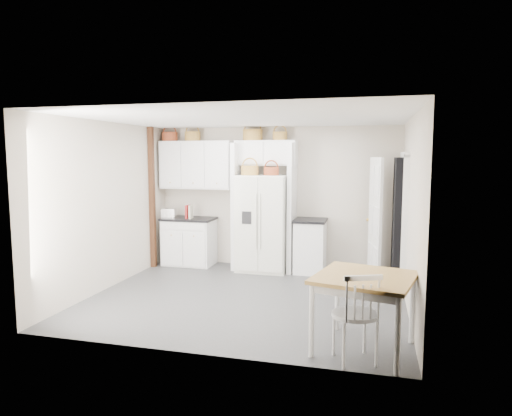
# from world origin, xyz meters

# --- Properties ---
(floor) EXTENTS (4.50, 4.50, 0.00)m
(floor) POSITION_xyz_m (0.00, 0.00, 0.00)
(floor) COLOR #393939
(floor) RESTS_ON ground
(ceiling) EXTENTS (4.50, 4.50, 0.00)m
(ceiling) POSITION_xyz_m (0.00, 0.00, 2.60)
(ceiling) COLOR white
(ceiling) RESTS_ON wall_back
(wall_back) EXTENTS (4.50, 0.00, 4.50)m
(wall_back) POSITION_xyz_m (0.00, 2.00, 1.30)
(wall_back) COLOR beige
(wall_back) RESTS_ON floor
(wall_left) EXTENTS (0.00, 4.00, 4.00)m
(wall_left) POSITION_xyz_m (-2.25, 0.00, 1.30)
(wall_left) COLOR beige
(wall_left) RESTS_ON floor
(wall_right) EXTENTS (0.00, 4.00, 4.00)m
(wall_right) POSITION_xyz_m (2.25, 0.00, 1.30)
(wall_right) COLOR beige
(wall_right) RESTS_ON floor
(refrigerator) EXTENTS (0.90, 0.72, 1.73)m
(refrigerator) POSITION_xyz_m (-0.15, 1.63, 0.87)
(refrigerator) COLOR white
(refrigerator) RESTS_ON floor
(base_cab_left) EXTENTS (0.93, 0.59, 0.86)m
(base_cab_left) POSITION_xyz_m (-1.62, 1.70, 0.43)
(base_cab_left) COLOR white
(base_cab_left) RESTS_ON floor
(base_cab_right) EXTENTS (0.52, 0.62, 0.91)m
(base_cab_right) POSITION_xyz_m (0.70, 1.70, 0.46)
(base_cab_right) COLOR white
(base_cab_right) RESTS_ON floor
(dining_table) EXTENTS (1.18, 1.18, 0.82)m
(dining_table) POSITION_xyz_m (1.70, -1.45, 0.41)
(dining_table) COLOR olive
(dining_table) RESTS_ON floor
(windsor_chair) EXTENTS (0.60, 0.58, 0.97)m
(windsor_chair) POSITION_xyz_m (1.62, -1.75, 0.49)
(windsor_chair) COLOR white
(windsor_chair) RESTS_ON floor
(counter_left) EXTENTS (0.97, 0.63, 0.04)m
(counter_left) POSITION_xyz_m (-1.62, 1.70, 0.88)
(counter_left) COLOR black
(counter_left) RESTS_ON base_cab_left
(counter_right) EXTENTS (0.56, 0.67, 0.04)m
(counter_right) POSITION_xyz_m (0.70, 1.70, 0.94)
(counter_right) COLOR black
(counter_right) RESTS_ON base_cab_right
(toaster) EXTENTS (0.28, 0.18, 0.18)m
(toaster) POSITION_xyz_m (-1.99, 1.59, 0.99)
(toaster) COLOR silver
(toaster) RESTS_ON counter_left
(cookbook_red) EXTENTS (0.04, 0.17, 0.25)m
(cookbook_red) POSITION_xyz_m (-1.61, 1.62, 1.03)
(cookbook_red) COLOR maroon
(cookbook_red) RESTS_ON counter_left
(cookbook_cream) EXTENTS (0.05, 0.17, 0.25)m
(cookbook_cream) POSITION_xyz_m (-1.55, 1.62, 1.03)
(cookbook_cream) COLOR beige
(cookbook_cream) RESTS_ON counter_left
(basket_upper_a) EXTENTS (0.30, 0.30, 0.17)m
(basket_upper_a) POSITION_xyz_m (-2.04, 1.83, 2.44)
(basket_upper_a) COLOR brown
(basket_upper_a) RESTS_ON upper_cabinet
(basket_upper_b) EXTENTS (0.30, 0.30, 0.18)m
(basket_upper_b) POSITION_xyz_m (-1.58, 1.83, 2.44)
(basket_upper_b) COLOR #9E6C2A
(basket_upper_b) RESTS_ON upper_cabinet
(basket_bridge_a) EXTENTS (0.36, 0.36, 0.20)m
(basket_bridge_a) POSITION_xyz_m (-0.40, 1.83, 2.45)
(basket_bridge_a) COLOR #9E6C2A
(basket_bridge_a) RESTS_ON bridge_cabinet
(basket_bridge_b) EXTENTS (0.26, 0.26, 0.15)m
(basket_bridge_b) POSITION_xyz_m (0.11, 1.83, 2.43)
(basket_bridge_b) COLOR #9E6C2A
(basket_bridge_b) RESTS_ON bridge_cabinet
(basket_fridge_a) EXTENTS (0.31, 0.31, 0.17)m
(basket_fridge_a) POSITION_xyz_m (-0.38, 1.53, 1.82)
(basket_fridge_a) COLOR #9E6C2A
(basket_fridge_a) RESTS_ON refrigerator
(basket_fridge_b) EXTENTS (0.27, 0.27, 0.14)m
(basket_fridge_b) POSITION_xyz_m (0.02, 1.53, 1.81)
(basket_fridge_b) COLOR brown
(basket_fridge_b) RESTS_ON refrigerator
(upper_cabinet) EXTENTS (1.40, 0.34, 0.90)m
(upper_cabinet) POSITION_xyz_m (-1.50, 1.83, 1.90)
(upper_cabinet) COLOR white
(upper_cabinet) RESTS_ON wall_back
(bridge_cabinet) EXTENTS (1.12, 0.34, 0.45)m
(bridge_cabinet) POSITION_xyz_m (-0.15, 1.83, 2.12)
(bridge_cabinet) COLOR white
(bridge_cabinet) RESTS_ON wall_back
(fridge_panel_left) EXTENTS (0.08, 0.60, 2.30)m
(fridge_panel_left) POSITION_xyz_m (-0.66, 1.70, 1.15)
(fridge_panel_left) COLOR white
(fridge_panel_left) RESTS_ON floor
(fridge_panel_right) EXTENTS (0.08, 0.60, 2.30)m
(fridge_panel_right) POSITION_xyz_m (0.36, 1.70, 1.15)
(fridge_panel_right) COLOR white
(fridge_panel_right) RESTS_ON floor
(trim_post) EXTENTS (0.09, 0.09, 2.60)m
(trim_post) POSITION_xyz_m (-2.20, 1.35, 1.30)
(trim_post) COLOR #3F220F
(trim_post) RESTS_ON floor
(doorway_void) EXTENTS (0.18, 0.85, 2.05)m
(doorway_void) POSITION_xyz_m (2.16, 1.00, 1.02)
(doorway_void) COLOR black
(doorway_void) RESTS_ON floor
(door_slab) EXTENTS (0.21, 0.79, 2.05)m
(door_slab) POSITION_xyz_m (1.80, 1.33, 1.02)
(door_slab) COLOR white
(door_slab) RESTS_ON floor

